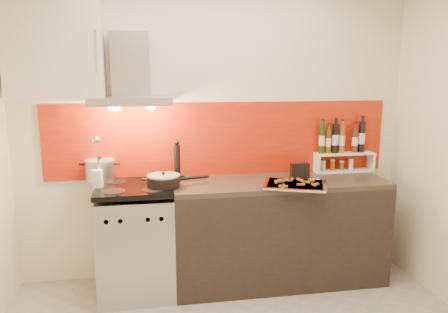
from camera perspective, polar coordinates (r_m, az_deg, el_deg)
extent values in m
cube|color=silver|center=(3.81, -1.14, 3.51)|extent=(3.40, 0.02, 2.60)
cube|color=#A01708|center=(3.82, -0.37, 2.31)|extent=(3.00, 0.02, 0.64)
cube|color=#B7B7BA|center=(3.71, -11.33, -11.04)|extent=(0.60, 0.60, 0.84)
cube|color=black|center=(3.48, -11.40, -14.20)|extent=(0.50, 0.02, 0.40)
cube|color=#B7B7BA|center=(3.33, -11.66, -8.12)|extent=(0.56, 0.02, 0.12)
cube|color=#FF190C|center=(3.33, -11.66, -8.16)|extent=(0.10, 0.01, 0.04)
cube|color=black|center=(3.56, -11.62, -4.02)|extent=(0.60, 0.60, 0.04)
cube|color=black|center=(3.85, 7.08, -9.89)|extent=(1.80, 0.60, 0.86)
cube|color=#2B221A|center=(3.71, 7.25, -3.39)|extent=(1.80, 0.60, 0.04)
cube|color=#B7B7BA|center=(3.50, -12.04, 7.19)|extent=(0.62, 0.50, 0.06)
cube|color=#B7B7BA|center=(3.64, -12.14, 11.75)|extent=(0.30, 0.18, 0.50)
sphere|color=#FFD18C|center=(3.51, -14.48, 6.44)|extent=(0.07, 0.07, 0.07)
sphere|color=#FFD18C|center=(3.50, -9.55, 6.62)|extent=(0.07, 0.07, 0.07)
cube|color=silver|center=(3.63, -21.17, 12.68)|extent=(0.70, 0.35, 0.72)
cylinder|color=#B7B7BA|center=(3.75, -15.87, -1.81)|extent=(0.24, 0.24, 0.17)
cylinder|color=#99999E|center=(3.73, -15.95, -0.47)|extent=(0.24, 0.24, 0.01)
sphere|color=black|center=(3.73, -15.97, -0.14)|extent=(0.03, 0.03, 0.03)
cylinder|color=black|center=(3.48, -7.90, -3.23)|extent=(0.25, 0.25, 0.08)
cylinder|color=#99999E|center=(3.46, -7.92, -2.49)|extent=(0.26, 0.26, 0.01)
sphere|color=black|center=(3.46, -7.93, -2.18)|extent=(0.03, 0.03, 0.03)
cylinder|color=black|center=(3.54, -3.96, -2.75)|extent=(0.25, 0.08, 0.03)
cylinder|color=silver|center=(3.56, -16.19, -2.85)|extent=(0.09, 0.09, 0.15)
cylinder|color=silver|center=(3.52, -16.20, 0.17)|extent=(0.01, 0.07, 0.27)
sphere|color=silver|center=(3.44, -16.42, 2.06)|extent=(0.06, 0.06, 0.06)
cylinder|color=black|center=(3.63, -6.14, -0.90)|extent=(0.05, 0.05, 0.31)
sphere|color=black|center=(3.59, -6.20, 1.78)|extent=(0.04, 0.04, 0.04)
cube|color=white|center=(4.14, 15.34, -1.80)|extent=(0.54, 0.15, 0.01)
cube|color=white|center=(4.02, 12.00, -0.90)|extent=(0.01, 0.15, 0.15)
cube|color=white|center=(4.24, 18.60, -0.62)|extent=(0.02, 0.15, 0.15)
cube|color=white|center=(4.11, 15.45, 0.39)|extent=(0.54, 0.15, 0.02)
cylinder|color=black|center=(4.00, 12.66, 2.23)|extent=(0.05, 0.05, 0.26)
cylinder|color=#59350F|center=(4.02, 13.48, 1.98)|extent=(0.05, 0.05, 0.22)
cylinder|color=black|center=(4.05, 14.33, 2.31)|extent=(0.06, 0.06, 0.27)
cylinder|color=brown|center=(4.07, 15.14, 2.23)|extent=(0.05, 0.05, 0.25)
cylinder|color=#4F2115|center=(4.13, 16.73, 2.08)|extent=(0.05, 0.05, 0.23)
cylinder|color=black|center=(4.15, 17.55, 2.47)|extent=(0.06, 0.06, 0.28)
cylinder|color=#B3A891|center=(4.05, 12.83, -1.29)|extent=(0.04, 0.04, 0.08)
cylinder|color=#A13B1A|center=(4.08, 13.99, -1.17)|extent=(0.04, 0.04, 0.09)
cylinder|color=brown|center=(4.12, 15.12, -1.22)|extent=(0.04, 0.04, 0.07)
cylinder|color=silver|center=(4.16, 16.24, -1.09)|extent=(0.04, 0.04, 0.08)
cube|color=black|center=(3.81, 9.87, -1.86)|extent=(0.16, 0.07, 0.13)
cube|color=silver|center=(3.53, 9.25, -3.70)|extent=(0.57, 0.50, 0.01)
cube|color=silver|center=(3.53, 9.26, -3.54)|extent=(0.59, 0.53, 0.01)
cube|color=red|center=(3.53, 9.26, -3.54)|extent=(0.52, 0.45, 0.01)
cube|color=brown|center=(3.61, 8.24, -3.04)|extent=(0.03, 0.07, 0.02)
cube|color=brown|center=(3.63, 9.83, -2.99)|extent=(0.04, 0.06, 0.02)
cube|color=brown|center=(3.55, 7.42, -3.25)|extent=(0.07, 0.03, 0.02)
cube|color=brown|center=(3.59, 7.79, -3.07)|extent=(0.07, 0.04, 0.02)
cube|color=brown|center=(3.40, 7.65, -3.89)|extent=(0.02, 0.06, 0.02)
cube|color=brown|center=(3.63, 11.37, -3.04)|extent=(0.04, 0.06, 0.02)
cube|color=brown|center=(3.59, 10.20, -3.16)|extent=(0.03, 0.07, 0.02)
cube|color=brown|center=(3.53, 6.77, -3.32)|extent=(0.03, 0.07, 0.02)
cube|color=brown|center=(3.42, 7.56, -3.79)|extent=(0.06, 0.05, 0.02)
cube|color=brown|center=(3.40, 7.80, -3.90)|extent=(0.06, 0.03, 0.02)
cube|color=brown|center=(3.58, 7.38, -3.14)|extent=(0.04, 0.07, 0.02)
cube|color=brown|center=(3.63, 8.86, -2.98)|extent=(0.04, 0.06, 0.02)
cube|color=brown|center=(3.57, 10.71, -3.27)|extent=(0.06, 0.05, 0.02)
cube|color=brown|center=(3.48, 10.01, -3.62)|extent=(0.06, 0.03, 0.02)
cube|color=brown|center=(3.50, 11.64, -3.61)|extent=(0.02, 0.06, 0.02)
cube|color=brown|center=(3.51, 11.83, -3.55)|extent=(0.06, 0.03, 0.02)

